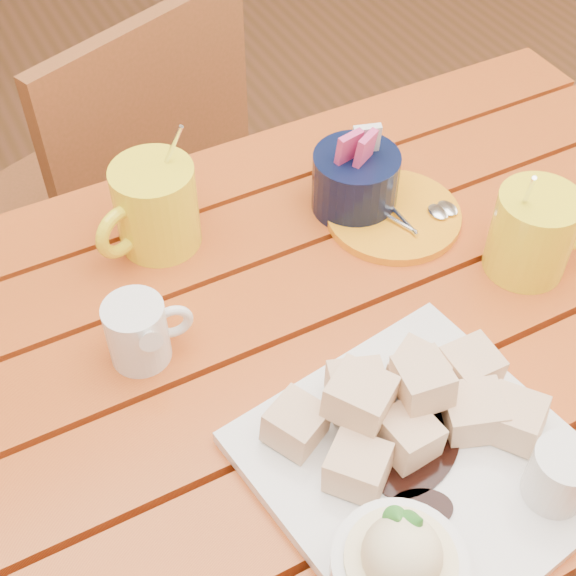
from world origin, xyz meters
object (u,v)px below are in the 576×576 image
table (314,432)px  orange_saucer (394,215)px  coffee_mug_left (154,207)px  coffee_mug_right (535,232)px  chair_far (127,191)px  dessert_plate (421,475)px

table → orange_saucer: (0.20, 0.16, 0.11)m
coffee_mug_left → orange_saucer: 0.29m
coffee_mug_right → chair_far: (-0.29, 0.67, -0.33)m
coffee_mug_right → coffee_mug_left: bearing=165.7°
orange_saucer → dessert_plate: bearing=-119.8°
table → orange_saucer: bearing=39.1°
chair_far → dessert_plate: bearing=69.7°
coffee_mug_left → coffee_mug_right: bearing=-55.3°
coffee_mug_left → orange_saucer: size_ratio=0.97×
coffee_mug_left → chair_far: coffee_mug_left is taller
orange_saucer → chair_far: size_ratio=0.20×
coffee_mug_right → table: bearing=-156.4°
dessert_plate → chair_far: bearing=90.7°
coffee_mug_right → orange_saucer: 0.17m
coffee_mug_left → orange_saucer: (0.27, -0.10, -0.05)m
table → coffee_mug_right: 0.33m
coffee_mug_left → coffee_mug_right: 0.43m
chair_far → orange_saucer: bearing=89.1°
dessert_plate → coffee_mug_left: (-0.09, 0.42, 0.02)m
coffee_mug_right → chair_far: coffee_mug_right is taller
table → chair_far: 0.71m
table → orange_saucer: 0.28m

